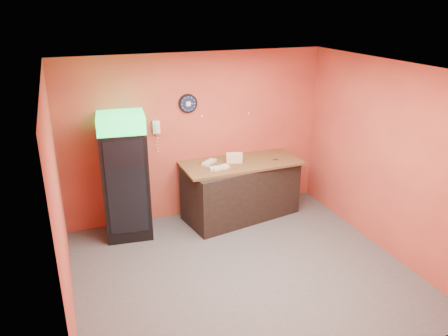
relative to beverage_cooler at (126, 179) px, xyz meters
name	(u,v)px	position (x,y,z in m)	size (l,w,h in m)	color
floor	(242,271)	(1.28, -1.61, -0.97)	(4.50, 4.50, 0.00)	#47474C
back_wall	(197,137)	(1.28, 0.39, 0.43)	(4.50, 0.02, 2.80)	#CD5339
left_wall	(59,206)	(-0.97, -1.61, 0.43)	(0.02, 4.00, 2.80)	#CD5339
right_wall	(385,158)	(3.53, -1.61, 0.43)	(0.02, 4.00, 2.80)	#CD5339
ceiling	(245,69)	(1.28, -1.61, 1.83)	(4.50, 4.00, 0.02)	white
beverage_cooler	(126,179)	(0.00, 0.00, 0.00)	(0.77, 0.78, 1.99)	black
prep_counter	(241,190)	(1.92, -0.03, -0.49)	(1.93, 0.86, 0.96)	black
wall_clock	(188,103)	(1.13, 0.37, 1.02)	(0.31, 0.06, 0.31)	black
wall_phone	(156,127)	(0.59, 0.34, 0.68)	(0.11, 0.10, 0.21)	white
butcher_paper	(241,163)	(1.92, -0.03, 0.01)	(2.01, 0.87, 0.04)	brown
sub_roll_stack	(234,158)	(1.80, -0.02, 0.12)	(0.28, 0.16, 0.17)	#F5E1BF
wrapped_sandwich_left	(218,168)	(1.44, -0.21, 0.05)	(0.28, 0.11, 0.04)	silver
wrapped_sandwich_mid	(220,168)	(1.48, -0.21, 0.05)	(0.30, 0.12, 0.04)	silver
wrapped_sandwich_right	(209,162)	(1.39, 0.09, 0.05)	(0.30, 0.12, 0.04)	silver
kitchen_tool	(234,158)	(1.86, 0.15, 0.06)	(0.06, 0.06, 0.06)	silver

